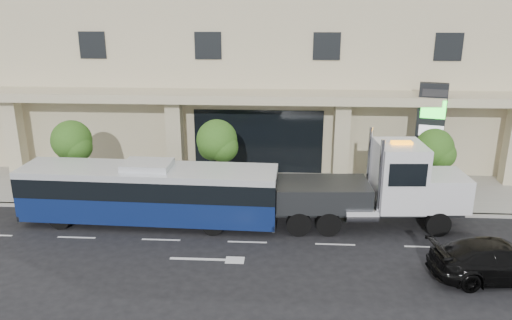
{
  "coord_description": "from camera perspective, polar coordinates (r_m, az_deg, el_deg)",
  "views": [
    {
      "loc": [
        1.6,
        -22.03,
        10.54
      ],
      "look_at": [
        0.2,
        2.0,
        2.84
      ],
      "focal_mm": 35.0,
      "sensor_mm": 36.0,
      "label": 1
    }
  ],
  "objects": [
    {
      "name": "ground",
      "position": [
        24.47,
        -0.74,
        -7.77
      ],
      "size": [
        120.0,
        120.0,
        0.0
      ],
      "primitive_type": "plane",
      "color": "black",
      "rests_on": "ground"
    },
    {
      "name": "sidewalk",
      "position": [
        29.03,
        -0.05,
        -3.39
      ],
      "size": [
        120.0,
        6.0,
        0.15
      ],
      "primitive_type": "cube",
      "color": "gray",
      "rests_on": "ground"
    },
    {
      "name": "curb",
      "position": [
        26.26,
        -0.43,
        -5.74
      ],
      "size": [
        120.0,
        0.3,
        0.15
      ],
      "primitive_type": "cube",
      "color": "gray",
      "rests_on": "ground"
    },
    {
      "name": "convention_center",
      "position": [
        37.49,
        0.93,
        16.88
      ],
      "size": [
        60.0,
        17.6,
        20.0
      ],
      "color": "#C8B896",
      "rests_on": "ground"
    },
    {
      "name": "tree_left",
      "position": [
        29.08,
        -20.26,
        1.82
      ],
      "size": [
        2.27,
        2.2,
        4.22
      ],
      "color": "#422B19",
      "rests_on": "sidewalk"
    },
    {
      "name": "tree_mid",
      "position": [
        26.87,
        -4.44,
        1.97
      ],
      "size": [
        2.28,
        2.2,
        4.38
      ],
      "color": "#422B19",
      "rests_on": "sidewalk"
    },
    {
      "name": "tree_right",
      "position": [
        27.85,
        19.74,
        1.04
      ],
      "size": [
        2.1,
        2.0,
        4.04
      ],
      "color": "#422B19",
      "rests_on": "sidewalk"
    },
    {
      "name": "city_bus",
      "position": [
        24.98,
        -12.12,
        -3.61
      ],
      "size": [
        12.58,
        3.04,
        3.17
      ],
      "rotation": [
        0.0,
        0.0,
        -0.03
      ],
      "color": "black",
      "rests_on": "ground"
    },
    {
      "name": "tow_truck",
      "position": [
        24.71,
        13.82,
        -3.18
      ],
      "size": [
        10.33,
        3.03,
        4.69
      ],
      "rotation": [
        0.0,
        0.0,
        0.06
      ],
      "color": "#2D3033",
      "rests_on": "ground"
    },
    {
      "name": "black_sedan",
      "position": [
        22.21,
        26.02,
        -10.26
      ],
      "size": [
        5.64,
        2.82,
        1.57
      ],
      "primitive_type": "imported",
      "rotation": [
        0.0,
        0.0,
        1.69
      ],
      "color": "black",
      "rests_on": "ground"
    },
    {
      "name": "signage_pylon",
      "position": [
        29.93,
        19.16,
        2.64
      ],
      "size": [
        1.6,
        0.92,
        6.09
      ],
      "rotation": [
        0.0,
        0.0,
        -0.26
      ],
      "color": "black",
      "rests_on": "sidewalk"
    }
  ]
}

